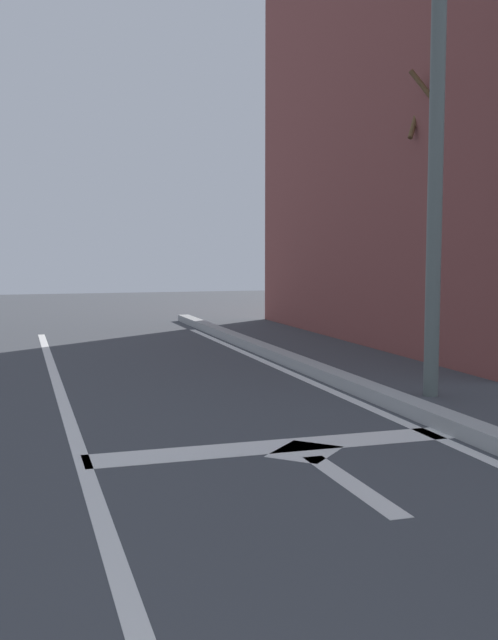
# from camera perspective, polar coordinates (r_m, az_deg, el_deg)

# --- Properties ---
(lane_line_center) EXTENTS (0.12, 20.00, 0.01)m
(lane_line_center) POSITION_cam_1_polar(r_m,az_deg,el_deg) (4.84, -11.50, -13.69)
(lane_line_center) COLOR silver
(lane_line_center) RESTS_ON ground
(stop_bar) EXTENTS (3.07, 0.40, 0.01)m
(stop_bar) POSITION_cam_1_polar(r_m,az_deg,el_deg) (6.12, 2.15, -9.57)
(stop_bar) COLOR silver
(stop_bar) RESTS_ON ground
(lane_arrow_stem) EXTENTS (0.16, 1.40, 0.01)m
(lane_arrow_stem) POSITION_cam_1_polar(r_m,az_deg,el_deg) (5.22, 7.80, -12.23)
(lane_arrow_stem) COLOR silver
(lane_arrow_stem) RESTS_ON ground
(lane_arrow_head) EXTENTS (0.71, 0.71, 0.01)m
(lane_arrow_head) POSITION_cam_1_polar(r_m,az_deg,el_deg) (5.97, 4.28, -9.95)
(lane_arrow_head) COLOR silver
(lane_arrow_head) RESTS_ON ground
(traffic_signal_mast) EXTENTS (4.36, 0.34, 5.46)m
(traffic_signal_mast) POSITION_cam_1_polar(r_m,az_deg,el_deg) (8.05, 6.13, 22.26)
(traffic_signal_mast) COLOR #596461
(traffic_signal_mast) RESTS_ON ground
(roadside_tree) EXTENTS (0.89, 0.89, 4.07)m
(roadside_tree) POSITION_cam_1_polar(r_m,az_deg,el_deg) (11.09, 13.86, 6.41)
(roadside_tree) COLOR brown
(roadside_tree) RESTS_ON ground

